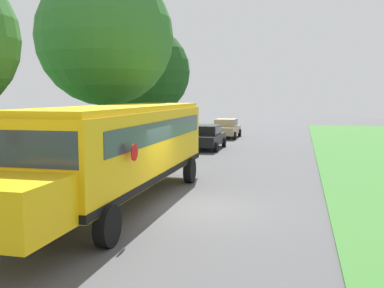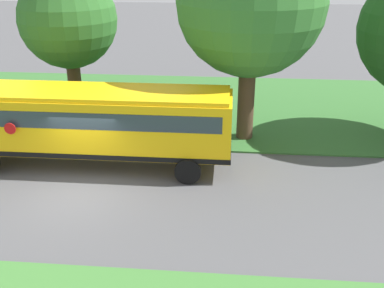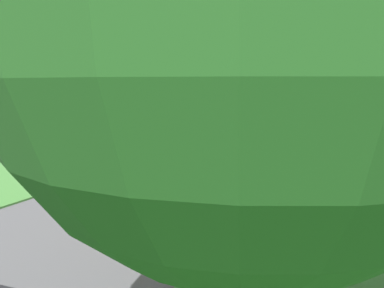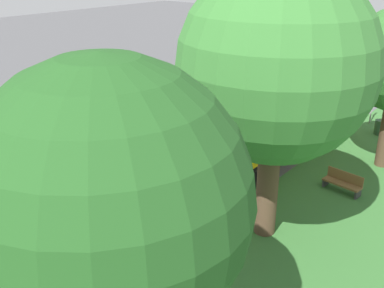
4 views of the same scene
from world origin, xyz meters
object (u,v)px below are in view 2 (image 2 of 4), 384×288
(park_bench, at_px, (149,118))
(oak_tree_beside_bus, at_px, (66,19))
(school_bus, at_px, (91,120))
(oak_tree_roadside_mid, at_px, (254,2))

(park_bench, bearing_deg, oak_tree_beside_bus, -98.28)
(oak_tree_beside_bus, bearing_deg, school_bus, 25.84)
(oak_tree_beside_bus, height_order, oak_tree_roadside_mid, oak_tree_roadside_mid)
(school_bus, bearing_deg, park_bench, 160.65)
(school_bus, distance_m, park_bench, 4.74)
(oak_tree_beside_bus, xyz_separation_m, oak_tree_roadside_mid, (1.46, 8.62, 1.01))
(oak_tree_roadside_mid, relative_size, park_bench, 5.62)
(oak_tree_roadside_mid, bearing_deg, oak_tree_beside_bus, -99.64)
(oak_tree_roadside_mid, bearing_deg, park_bench, -100.72)
(oak_tree_roadside_mid, height_order, park_bench, oak_tree_roadside_mid)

